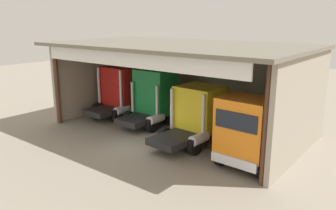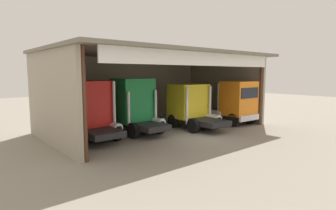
{
  "view_description": "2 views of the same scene",
  "coord_description": "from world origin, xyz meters",
  "px_view_note": "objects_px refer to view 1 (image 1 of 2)",
  "views": [
    {
      "loc": [
        12.27,
        -12.75,
        6.9
      ],
      "look_at": [
        0.0,
        2.89,
        1.86
      ],
      "focal_mm": 36.1,
      "sensor_mm": 36.0,
      "label": 1
    },
    {
      "loc": [
        -12.31,
        -11.75,
        4.07
      ],
      "look_at": [
        0.0,
        2.89,
        1.86
      ],
      "focal_mm": 29.46,
      "sensor_mm": 36.0,
      "label": 2
    }
  ],
  "objects_px": {
    "truck_green_center_left_bay": "(154,97)",
    "truck_yellow_left_bay": "(197,114)",
    "truck_red_right_bay": "(123,90)",
    "oil_drum": "(206,112)",
    "tool_cart": "(297,128)",
    "truck_orange_yard_outside": "(248,131)"
  },
  "relations": [
    {
      "from": "truck_orange_yard_outside",
      "to": "tool_cart",
      "type": "bearing_deg",
      "value": -92.23
    },
    {
      "from": "truck_red_right_bay",
      "to": "tool_cart",
      "type": "distance_m",
      "value": 12.2
    },
    {
      "from": "oil_drum",
      "to": "truck_orange_yard_outside",
      "type": "bearing_deg",
      "value": -44.93
    },
    {
      "from": "truck_yellow_left_bay",
      "to": "truck_orange_yard_outside",
      "type": "bearing_deg",
      "value": -15.15
    },
    {
      "from": "truck_green_center_left_bay",
      "to": "oil_drum",
      "type": "relative_size",
      "value": 4.62
    },
    {
      "from": "truck_green_center_left_bay",
      "to": "oil_drum",
      "type": "distance_m",
      "value": 4.27
    },
    {
      "from": "truck_yellow_left_bay",
      "to": "oil_drum",
      "type": "bearing_deg",
      "value": 119.65
    },
    {
      "from": "oil_drum",
      "to": "tool_cart",
      "type": "bearing_deg",
      "value": -0.01
    },
    {
      "from": "truck_red_right_bay",
      "to": "oil_drum",
      "type": "bearing_deg",
      "value": 32.16
    },
    {
      "from": "oil_drum",
      "to": "tool_cart",
      "type": "relative_size",
      "value": 0.91
    },
    {
      "from": "oil_drum",
      "to": "tool_cart",
      "type": "xyz_separation_m",
      "value": [
        6.45,
        -0.0,
        0.05
      ]
    },
    {
      "from": "truck_red_right_bay",
      "to": "oil_drum",
      "type": "xyz_separation_m",
      "value": [
        5.23,
        3.22,
        -1.48
      ]
    },
    {
      "from": "truck_yellow_left_bay",
      "to": "tool_cart",
      "type": "height_order",
      "value": "truck_yellow_left_bay"
    },
    {
      "from": "truck_red_right_bay",
      "to": "tool_cart",
      "type": "xyz_separation_m",
      "value": [
        11.68,
        3.22,
        -1.43
      ]
    },
    {
      "from": "truck_red_right_bay",
      "to": "truck_green_center_left_bay",
      "type": "xyz_separation_m",
      "value": [
        3.25,
        -0.27,
        -0.02
      ]
    },
    {
      "from": "truck_red_right_bay",
      "to": "truck_yellow_left_bay",
      "type": "bearing_deg",
      "value": -10.23
    },
    {
      "from": "truck_green_center_left_bay",
      "to": "truck_orange_yard_outside",
      "type": "relative_size",
      "value": 0.96
    },
    {
      "from": "truck_yellow_left_bay",
      "to": "oil_drum",
      "type": "xyz_separation_m",
      "value": [
        -2.22,
        4.64,
        -1.24
      ]
    },
    {
      "from": "oil_drum",
      "to": "truck_green_center_left_bay",
      "type": "bearing_deg",
      "value": -119.6
    },
    {
      "from": "truck_green_center_left_bay",
      "to": "oil_drum",
      "type": "bearing_deg",
      "value": 60.61
    },
    {
      "from": "truck_red_right_bay",
      "to": "truck_green_center_left_bay",
      "type": "relative_size",
      "value": 1.1
    },
    {
      "from": "truck_green_center_left_bay",
      "to": "truck_yellow_left_bay",
      "type": "bearing_deg",
      "value": -15.08
    }
  ]
}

